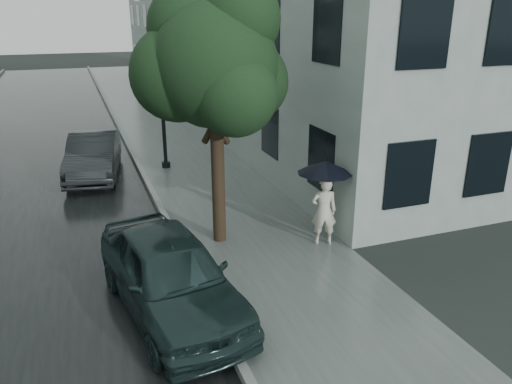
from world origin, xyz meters
name	(u,v)px	position (x,y,z in m)	size (l,w,h in m)	color
ground	(298,301)	(0.00, 0.00, 0.00)	(120.00, 120.00, 0.00)	black
sidewalk	(176,144)	(0.25, 12.00, 0.00)	(3.50, 60.00, 0.01)	slate
kerb_near	(129,146)	(-1.57, 12.00, 0.07)	(0.15, 60.00, 0.15)	slate
asphalt_road	(30,157)	(-5.08, 12.00, 0.00)	(6.85, 60.00, 0.00)	black
building_near	(239,19)	(5.47, 19.50, 4.50)	(7.02, 36.00, 9.00)	#919F9B
pedestrian	(324,211)	(1.53, 2.00, 0.79)	(0.57, 0.37, 1.56)	beige
umbrella	(325,167)	(1.52, 2.04, 1.80)	(1.50, 1.50, 1.05)	black
street_tree	(214,63)	(-0.60, 3.10, 3.96)	(3.40, 3.09, 5.62)	#332619
lamp_post	(155,72)	(-0.84, 9.02, 3.16)	(0.84, 0.39, 5.54)	black
car_near	(170,274)	(-2.20, 0.52, 0.72)	(1.69, 4.21, 1.43)	#182A29
car_far	(94,155)	(-2.97, 8.94, 0.68)	(1.42, 4.07, 1.34)	black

